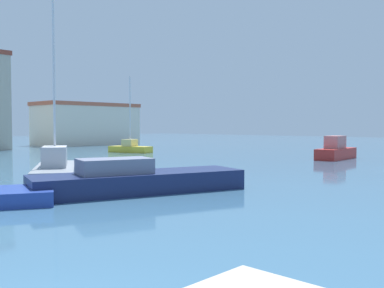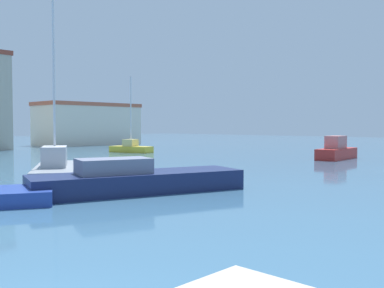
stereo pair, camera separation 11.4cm
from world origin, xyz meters
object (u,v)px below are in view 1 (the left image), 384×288
Objects in this scene: sailboat_grey_far_right at (55,166)px; motorboat_red_near_pier at (336,151)px; sailboat_yellow_distant_east at (130,147)px; motorboat_navy_outer_mooring at (136,180)px.

motorboat_red_near_pier is at bearing -13.65° from sailboat_grey_far_right.
sailboat_yellow_distant_east is at bearing 107.96° from motorboat_red_near_pier.
motorboat_navy_outer_mooring is 7.30m from sailboat_grey_far_right.
sailboat_grey_far_right reaches higher than motorboat_navy_outer_mooring.
sailboat_grey_far_right reaches higher than motorboat_red_near_pier.
motorboat_navy_outer_mooring is at bearing -127.77° from sailboat_yellow_distant_east.
motorboat_red_near_pier is at bearing -72.04° from sailboat_yellow_distant_east.
sailboat_grey_far_right is at bearing 166.35° from motorboat_red_near_pier.
sailboat_yellow_distant_east is 1.50× the size of motorboat_red_near_pier.
motorboat_navy_outer_mooring is at bearing -93.34° from sailboat_grey_far_right.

